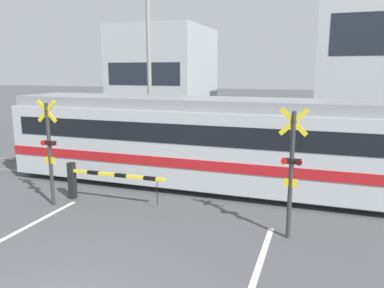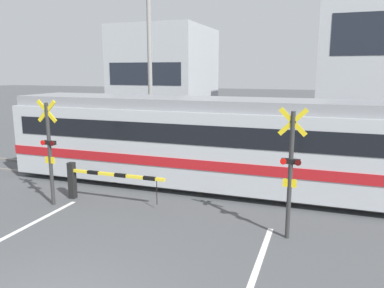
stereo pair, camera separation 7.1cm
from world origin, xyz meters
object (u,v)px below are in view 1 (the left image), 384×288
Objects in this scene: crossing_barrier_far at (278,154)px; pedestrian at (224,131)px; crossing_barrier_near at (92,178)px; commuter_train at (302,146)px; crossing_signal_left at (49,148)px; crossing_signal_right at (291,168)px.

crossing_barrier_far is 4.63m from pedestrian.
crossing_barrier_near is at bearing -102.74° from pedestrian.
crossing_signal_left reaches higher than commuter_train.
commuter_train is 3.34m from crossing_signal_right.
pedestrian is at bearing 72.71° from crossing_signal_left.
commuter_train reaches higher than crossing_barrier_near.
pedestrian is at bearing 124.07° from commuter_train.
crossing_barrier_near is (-6.14, -2.64, -0.94)m from commuter_train.
crossing_signal_left reaches higher than pedestrian.
crossing_signal_right is at bearing -91.16° from commuter_train.
crossing_signal_left is at bearing -154.85° from commuter_train.
commuter_train is 11.67× the size of pedestrian.
crossing_barrier_far is at bearing 46.48° from crossing_barrier_near.
crossing_barrier_near is 1.04× the size of crossing_signal_left.
crossing_signal_left is (-7.11, -3.34, 0.10)m from commuter_train.
commuter_train is at bearing 25.15° from crossing_signal_left.
commuter_train is at bearing -55.93° from pedestrian.
crossing_barrier_near is 1.58m from crossing_signal_left.
commuter_train is at bearing 23.25° from crossing_barrier_near.
pedestrian reaches higher than crossing_barrier_near.
crossing_signal_left is 9.96m from pedestrian.
crossing_barrier_far is (5.11, 5.38, 0.00)m from crossing_barrier_near.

